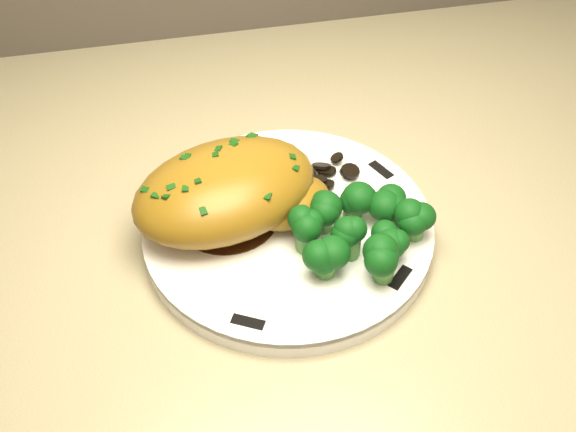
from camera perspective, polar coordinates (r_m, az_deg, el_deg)
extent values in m
cube|color=brown|center=(1.21, 10.92, -12.24)|extent=(2.06, 0.67, 0.89)
cube|color=tan|center=(0.86, 15.10, 4.12)|extent=(2.12, 0.70, 0.03)
cylinder|color=white|center=(0.72, 0.00, -1.08)|extent=(0.33, 0.33, 0.02)
cube|color=black|center=(0.80, -3.05, 5.63)|extent=(0.03, 0.01, 0.00)
cube|color=black|center=(0.72, -9.99, -0.73)|extent=(0.02, 0.03, 0.00)
cube|color=black|center=(0.64, -3.18, -8.38)|extent=(0.03, 0.02, 0.00)
cube|color=black|center=(0.67, 8.85, -4.86)|extent=(0.03, 0.03, 0.00)
cube|color=black|center=(0.77, 7.36, 3.61)|extent=(0.02, 0.03, 0.00)
cylinder|color=black|center=(0.72, -4.83, -0.01)|extent=(0.10, 0.10, 0.00)
ellipsoid|color=olive|center=(0.70, -5.00, 2.03)|extent=(0.21, 0.17, 0.07)
ellipsoid|color=olive|center=(0.70, 0.04, 1.10)|extent=(0.10, 0.09, 0.04)
cube|color=#103E0D|center=(0.67, -9.69, 2.52)|extent=(0.01, 0.01, 0.00)
cube|color=#103E0D|center=(0.67, -7.99, 3.45)|extent=(0.01, 0.01, 0.00)
cube|color=#103E0D|center=(0.67, -6.27, 4.20)|extent=(0.01, 0.01, 0.00)
cube|color=#103E0D|center=(0.68, -4.56, 4.79)|extent=(0.01, 0.01, 0.00)
cube|color=#103E0D|center=(0.69, -2.88, 5.24)|extent=(0.01, 0.01, 0.00)
cube|color=#103E0D|center=(0.70, -1.23, 5.51)|extent=(0.01, 0.01, 0.00)
cylinder|color=black|center=(0.77, 4.01, 3.58)|extent=(0.01, 0.01, 0.01)
cylinder|color=black|center=(0.77, 3.80, 4.02)|extent=(0.02, 0.02, 0.01)
cylinder|color=black|center=(0.77, 3.40, 4.40)|extent=(0.02, 0.02, 0.01)
cylinder|color=black|center=(0.78, 2.84, 4.24)|extent=(0.02, 0.02, 0.01)
cylinder|color=black|center=(0.78, 2.20, 4.45)|extent=(0.02, 0.02, 0.01)
cylinder|color=black|center=(0.77, 1.53, 4.56)|extent=(0.02, 0.02, 0.01)
cylinder|color=black|center=(0.77, 0.87, 4.11)|extent=(0.02, 0.02, 0.01)
cylinder|color=black|center=(0.77, 0.32, 4.05)|extent=(0.02, 0.02, 0.00)
cylinder|color=black|center=(0.76, -0.10, 3.92)|extent=(0.02, 0.02, 0.01)
cylinder|color=black|center=(0.76, -0.32, 3.29)|extent=(0.02, 0.02, 0.01)
cylinder|color=black|center=(0.76, -0.34, 3.13)|extent=(0.02, 0.02, 0.01)
cylinder|color=black|center=(0.75, -0.14, 2.99)|extent=(0.02, 0.02, 0.01)
cylinder|color=black|center=(0.75, 0.26, 2.44)|extent=(0.03, 0.03, 0.01)
cylinder|color=black|center=(0.75, 0.83, 2.44)|extent=(0.03, 0.03, 0.01)
cylinder|color=black|center=(0.74, 1.50, 2.54)|extent=(0.02, 0.03, 0.02)
cylinder|color=black|center=(0.75, 2.19, 2.27)|extent=(0.02, 0.02, 0.02)
cylinder|color=black|center=(0.75, 2.86, 2.58)|extent=(0.03, 0.03, 0.01)
cylinder|color=black|center=(0.75, 3.43, 2.96)|extent=(0.03, 0.03, 0.01)
cylinder|color=black|center=(0.76, 3.81, 2.94)|extent=(0.03, 0.03, 0.01)
cylinder|color=black|center=(0.76, 4.03, 3.42)|extent=(0.03, 0.03, 0.01)
cylinder|color=#4F8D3B|center=(0.70, 2.77, -0.28)|extent=(0.02, 0.02, 0.03)
sphere|color=black|center=(0.69, 2.82, 0.69)|extent=(0.03, 0.03, 0.03)
cylinder|color=#4F8D3B|center=(0.72, 5.18, 0.75)|extent=(0.02, 0.02, 0.03)
sphere|color=black|center=(0.70, 5.27, 1.72)|extent=(0.03, 0.03, 0.03)
cylinder|color=#4F8D3B|center=(0.71, 8.14, 0.20)|extent=(0.02, 0.02, 0.03)
sphere|color=black|center=(0.70, 8.29, 1.16)|extent=(0.03, 0.03, 0.03)
cylinder|color=#4F8D3B|center=(0.68, 4.94, -2.42)|extent=(0.02, 0.02, 0.03)
sphere|color=black|center=(0.67, 5.03, -1.46)|extent=(0.03, 0.03, 0.03)
cylinder|color=#4F8D3B|center=(0.68, 8.24, -2.25)|extent=(0.02, 0.02, 0.03)
sphere|color=black|center=(0.67, 8.39, -1.29)|extent=(0.03, 0.03, 0.03)
cylinder|color=#4F8D3B|center=(0.70, 9.99, -0.88)|extent=(0.02, 0.02, 0.03)
sphere|color=black|center=(0.69, 10.17, 0.07)|extent=(0.03, 0.03, 0.03)
cylinder|color=#4F8D3B|center=(0.66, 2.98, -3.87)|extent=(0.02, 0.02, 0.03)
sphere|color=black|center=(0.65, 3.04, -2.91)|extent=(0.03, 0.03, 0.03)
cylinder|color=#4F8D3B|center=(0.66, 7.58, -4.25)|extent=(0.02, 0.02, 0.03)
sphere|color=black|center=(0.65, 7.72, -3.29)|extent=(0.03, 0.03, 0.03)
cylinder|color=#4F8D3B|center=(0.68, 1.39, -1.90)|extent=(0.02, 0.02, 0.03)
sphere|color=black|center=(0.67, 1.41, -0.93)|extent=(0.03, 0.03, 0.03)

